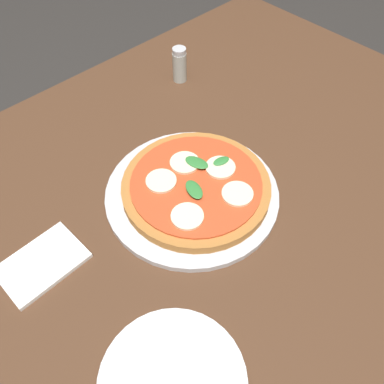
% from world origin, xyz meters
% --- Properties ---
extents(ground_plane, '(6.00, 6.00, 0.00)m').
position_xyz_m(ground_plane, '(0.00, 0.00, 0.00)').
color(ground_plane, '#2D2B28').
extents(dining_table, '(1.54, 0.98, 0.70)m').
position_xyz_m(dining_table, '(0.00, 0.00, 0.62)').
color(dining_table, '#4C301E').
rests_on(dining_table, ground_plane).
extents(serving_tray, '(0.31, 0.31, 0.01)m').
position_xyz_m(serving_tray, '(0.11, 0.03, 0.71)').
color(serving_tray, silver).
rests_on(serving_tray, dining_table).
extents(pizza, '(0.26, 0.26, 0.03)m').
position_xyz_m(pizza, '(0.11, 0.03, 0.73)').
color(pizza, '#B27033').
rests_on(pizza, serving_tray).
extents(plate_white, '(0.20, 0.20, 0.01)m').
position_xyz_m(plate_white, '(-0.13, -0.18, 0.71)').
color(plate_white, white).
rests_on(plate_white, dining_table).
extents(napkin, '(0.13, 0.09, 0.01)m').
position_xyz_m(napkin, '(-0.16, 0.10, 0.71)').
color(napkin, white).
rests_on(napkin, dining_table).
extents(pepper_shaker, '(0.03, 0.03, 0.08)m').
position_xyz_m(pepper_shaker, '(0.33, 0.31, 0.74)').
color(pepper_shaker, '#B2B7AD').
rests_on(pepper_shaker, dining_table).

